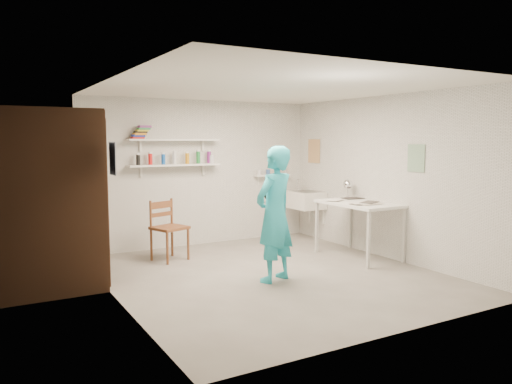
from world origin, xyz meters
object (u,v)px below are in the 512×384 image
man (275,214)px  work_table (358,230)px  desk_lamp (348,184)px  belfast_sink (306,200)px  wall_clock (272,190)px  wooden_chair (170,228)px

man → work_table: man is taller
man → desk_lamp: size_ratio=10.78×
belfast_sink → desk_lamp: desk_lamp is taller
wall_clock → wooden_chair: 1.80m
desk_lamp → wooden_chair: bearing=164.9°
desk_lamp → wall_clock: bearing=-158.7°
wall_clock → wooden_chair: size_ratio=0.32×
work_table → desk_lamp: (0.21, 0.50, 0.64)m
wooden_chair → work_table: bearing=-45.4°
wooden_chair → desk_lamp: (2.71, -0.73, 0.57)m
belfast_sink → wall_clock: bearing=-135.6°
man → wall_clock: size_ratio=5.56×
man → wooden_chair: man is taller
work_table → desk_lamp: bearing=67.6°
wall_clock → belfast_sink: bearing=23.1°
man → belfast_sink: bearing=-154.9°
man → wooden_chair: 1.86m
belfast_sink → wooden_chair: 2.64m
wall_clock → desk_lamp: (1.87, 0.73, -0.07)m
wooden_chair → work_table: (2.50, -1.23, -0.06)m
belfast_sink → man: (-1.85, -1.94, 0.14)m
desk_lamp → belfast_sink: bearing=95.4°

